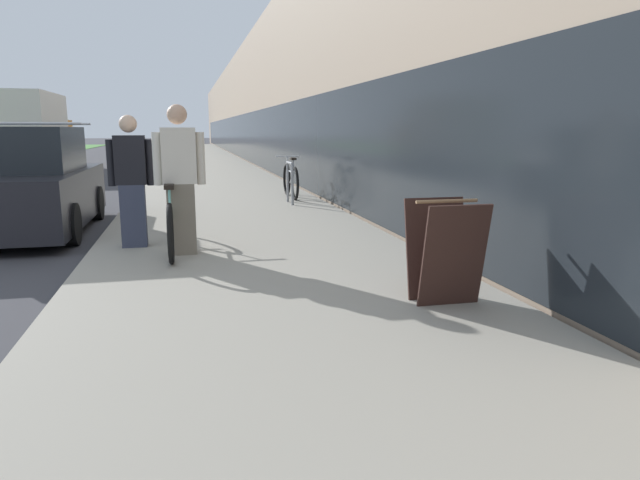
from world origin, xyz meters
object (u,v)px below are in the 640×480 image
(cruiser_bike_nearest, at_px, (291,180))
(sandwich_board_sign, at_px, (445,251))
(parked_sedan_curbside, at_px, (22,186))
(bike_rack_hoop, at_px, (290,178))
(person_rider, at_px, (180,180))
(moving_truck, at_px, (26,132))
(person_bystander, at_px, (132,182))
(tandem_bicycle, at_px, (172,220))

(cruiser_bike_nearest, bearing_deg, sandwich_board_sign, -90.67)
(parked_sedan_curbside, bearing_deg, sandwich_board_sign, -48.21)
(bike_rack_hoop, xyz_separation_m, parked_sedan_curbside, (-4.54, -1.78, 0.11))
(parked_sedan_curbside, bearing_deg, person_rider, -47.69)
(moving_truck, bearing_deg, person_bystander, -72.55)
(tandem_bicycle, height_order, person_bystander, person_bystander)
(person_rider, xyz_separation_m, bike_rack_hoop, (2.12, 4.43, -0.38))
(sandwich_board_sign, height_order, parked_sedan_curbside, parked_sedan_curbside)
(person_bystander, xyz_separation_m, cruiser_bike_nearest, (2.92, 4.84, -0.45))
(person_bystander, height_order, parked_sedan_curbside, person_bystander)
(person_bystander, xyz_separation_m, bike_rack_hoop, (2.72, 3.85, -0.32))
(person_rider, distance_m, person_bystander, 0.84)
(person_bystander, bearing_deg, person_rider, -44.15)
(sandwich_board_sign, bearing_deg, parked_sedan_curbside, 131.79)
(tandem_bicycle, distance_m, person_bystander, 0.73)
(tandem_bicycle, height_order, person_rider, person_rider)
(parked_sedan_curbside, relative_size, moving_truck, 0.66)
(sandwich_board_sign, bearing_deg, moving_truck, 112.14)
(person_rider, relative_size, sandwich_board_sign, 1.97)
(person_bystander, relative_size, moving_truck, 0.27)
(bike_rack_hoop, height_order, sandwich_board_sign, sandwich_board_sign)
(person_bystander, bearing_deg, cruiser_bike_nearest, 58.92)
(person_bystander, bearing_deg, bike_rack_hoop, 54.70)
(bike_rack_hoop, bearing_deg, tandem_bicycle, -118.47)
(cruiser_bike_nearest, distance_m, moving_truck, 14.54)
(cruiser_bike_nearest, xyz_separation_m, moving_truck, (-8.20, 11.97, 1.00))
(tandem_bicycle, relative_size, person_bystander, 1.43)
(cruiser_bike_nearest, distance_m, parked_sedan_curbside, 5.49)
(person_rider, height_order, cruiser_bike_nearest, person_rider)
(tandem_bicycle, distance_m, moving_truck, 18.08)
(sandwich_board_sign, xyz_separation_m, parked_sedan_curbside, (-4.64, 5.19, 0.17))
(parked_sedan_curbside, distance_m, moving_truck, 15.16)
(person_rider, height_order, parked_sedan_curbside, person_rider)
(cruiser_bike_nearest, relative_size, moving_truck, 0.28)
(person_rider, xyz_separation_m, moving_truck, (-5.89, 17.40, 0.49))
(sandwich_board_sign, relative_size, parked_sedan_curbside, 0.22)
(sandwich_board_sign, bearing_deg, person_rider, 131.24)
(person_bystander, distance_m, sandwich_board_sign, 4.23)
(parked_sedan_curbside, bearing_deg, moving_truck, 103.26)
(tandem_bicycle, relative_size, sandwich_board_sign, 2.63)
(person_rider, bearing_deg, sandwich_board_sign, -48.76)
(tandem_bicycle, bearing_deg, person_rider, -67.10)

